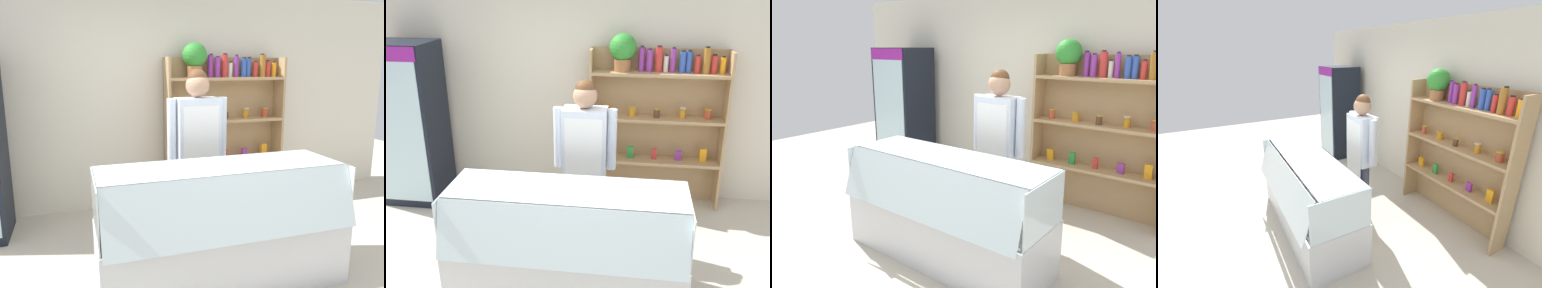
# 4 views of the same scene
# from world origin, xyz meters

# --- Properties ---
(ground_plane) EXTENTS (12.00, 12.00, 0.00)m
(ground_plane) POSITION_xyz_m (0.00, 0.00, 0.00)
(ground_plane) COLOR beige
(back_wall) EXTENTS (6.80, 0.10, 2.70)m
(back_wall) POSITION_xyz_m (0.00, 2.19, 1.35)
(back_wall) COLOR silver
(back_wall) RESTS_ON ground
(drinks_fridge) EXTENTS (0.70, 0.65, 1.96)m
(drinks_fridge) POSITION_xyz_m (-2.21, 1.68, 0.98)
(drinks_fridge) COLOR black
(drinks_fridge) RESTS_ON ground
(shelving_unit) EXTENTS (1.57, 0.30, 2.06)m
(shelving_unit) POSITION_xyz_m (0.67, 1.96, 1.20)
(shelving_unit) COLOR tan
(shelving_unit) RESTS_ON ground
(deli_display_case) EXTENTS (2.01, 0.77, 1.01)m
(deli_display_case) POSITION_xyz_m (-0.05, 0.12, 0.31)
(deli_display_case) COLOR silver
(deli_display_case) RESTS_ON ground
(shop_clerk) EXTENTS (0.61, 0.25, 1.76)m
(shop_clerk) POSITION_xyz_m (0.01, 0.91, 1.05)
(shop_clerk) COLOR #383D51
(shop_clerk) RESTS_ON ground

